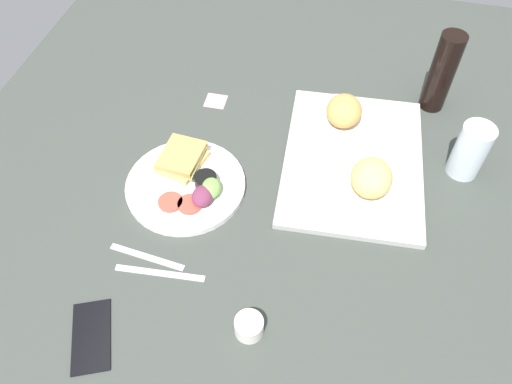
{
  "coord_description": "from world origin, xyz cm",
  "views": [
    {
      "loc": [
        69.85,
        19.44,
        93.33
      ],
      "look_at": [
        2.0,
        3.0,
        4.0
      ],
      "focal_mm": 35.61,
      "sensor_mm": 36.0,
      "label": 1
    }
  ],
  "objects_px": {
    "serving_tray": "(353,160)",
    "drinking_glass": "(470,151)",
    "bread_plate_far": "(371,184)",
    "soda_bottle": "(442,72)",
    "bread_plate_near": "(341,118)",
    "espresso_cup": "(249,326)",
    "plate_with_salad": "(188,181)",
    "fork": "(147,257)",
    "knife": "(160,273)",
    "cell_phone": "(91,336)",
    "sticky_note": "(216,101)"
  },
  "relations": [
    {
      "from": "serving_tray",
      "to": "drinking_glass",
      "type": "height_order",
      "value": "drinking_glass"
    },
    {
      "from": "bread_plate_far",
      "to": "soda_bottle",
      "type": "height_order",
      "value": "soda_bottle"
    },
    {
      "from": "bread_plate_near",
      "to": "drinking_glass",
      "type": "distance_m",
      "value": 0.31
    },
    {
      "from": "serving_tray",
      "to": "espresso_cup",
      "type": "distance_m",
      "value": 0.5
    },
    {
      "from": "bread_plate_far",
      "to": "plate_with_salad",
      "type": "xyz_separation_m",
      "value": [
        0.07,
        -0.41,
        -0.03
      ]
    },
    {
      "from": "bread_plate_far",
      "to": "fork",
      "type": "xyz_separation_m",
      "value": [
        0.27,
        -0.44,
        -0.05
      ]
    },
    {
      "from": "bread_plate_far",
      "to": "knife",
      "type": "relative_size",
      "value": 1.02
    },
    {
      "from": "bread_plate_far",
      "to": "cell_phone",
      "type": "xyz_separation_m",
      "value": [
        0.46,
        -0.48,
        -0.04
      ]
    },
    {
      "from": "soda_bottle",
      "to": "espresso_cup",
      "type": "bearing_deg",
      "value": -23.6
    },
    {
      "from": "bread_plate_far",
      "to": "serving_tray",
      "type": "bearing_deg",
      "value": -154.41
    },
    {
      "from": "soda_bottle",
      "to": "cell_phone",
      "type": "distance_m",
      "value": 1.02
    },
    {
      "from": "drinking_glass",
      "to": "espresso_cup",
      "type": "distance_m",
      "value": 0.65
    },
    {
      "from": "fork",
      "to": "sticky_note",
      "type": "bearing_deg",
      "value": 95.16
    },
    {
      "from": "serving_tray",
      "to": "cell_phone",
      "type": "height_order",
      "value": "serving_tray"
    },
    {
      "from": "fork",
      "to": "sticky_note",
      "type": "height_order",
      "value": "fork"
    },
    {
      "from": "sticky_note",
      "to": "espresso_cup",
      "type": "bearing_deg",
      "value": 22.02
    },
    {
      "from": "bread_plate_far",
      "to": "cell_phone",
      "type": "bearing_deg",
      "value": -45.95
    },
    {
      "from": "serving_tray",
      "to": "bread_plate_near",
      "type": "relative_size",
      "value": 2.07
    },
    {
      "from": "knife",
      "to": "cell_phone",
      "type": "xyz_separation_m",
      "value": [
        0.16,
        -0.08,
        0.0
      ]
    },
    {
      "from": "bread_plate_far",
      "to": "sticky_note",
      "type": "bearing_deg",
      "value": -118.1
    },
    {
      "from": "bread_plate_far",
      "to": "espresso_cup",
      "type": "bearing_deg",
      "value": -26.32
    },
    {
      "from": "drinking_glass",
      "to": "knife",
      "type": "xyz_separation_m",
      "value": [
        0.44,
        -0.61,
        -0.07
      ]
    },
    {
      "from": "plate_with_salad",
      "to": "sticky_note",
      "type": "height_order",
      "value": "plate_with_salad"
    },
    {
      "from": "cell_phone",
      "to": "knife",
      "type": "bearing_deg",
      "value": 129.7
    },
    {
      "from": "drinking_glass",
      "to": "knife",
      "type": "distance_m",
      "value": 0.75
    },
    {
      "from": "drinking_glass",
      "to": "cell_phone",
      "type": "distance_m",
      "value": 0.91
    },
    {
      "from": "plate_with_salad",
      "to": "serving_tray",
      "type": "bearing_deg",
      "value": 113.99
    },
    {
      "from": "knife",
      "to": "sticky_note",
      "type": "xyz_separation_m",
      "value": [
        -0.53,
        -0.04,
        -0.0
      ]
    },
    {
      "from": "fork",
      "to": "bread_plate_near",
      "type": "bearing_deg",
      "value": 59.43
    },
    {
      "from": "knife",
      "to": "cell_phone",
      "type": "distance_m",
      "value": 0.18
    },
    {
      "from": "plate_with_salad",
      "to": "soda_bottle",
      "type": "xyz_separation_m",
      "value": [
        -0.42,
        0.55,
        0.09
      ]
    },
    {
      "from": "plate_with_salad",
      "to": "espresso_cup",
      "type": "bearing_deg",
      "value": 35.78
    },
    {
      "from": "drinking_glass",
      "to": "plate_with_salad",
      "type": "bearing_deg",
      "value": -72.19
    },
    {
      "from": "serving_tray",
      "to": "sticky_note",
      "type": "relative_size",
      "value": 8.04
    },
    {
      "from": "fork",
      "to": "soda_bottle",
      "type": "bearing_deg",
      "value": 53.15
    },
    {
      "from": "serving_tray",
      "to": "bread_plate_near",
      "type": "xyz_separation_m",
      "value": [
        -0.1,
        -0.05,
        0.04
      ]
    },
    {
      "from": "sticky_note",
      "to": "bread_plate_near",
      "type": "bearing_deg",
      "value": 84.76
    },
    {
      "from": "drinking_glass",
      "to": "sticky_note",
      "type": "distance_m",
      "value": 0.66
    },
    {
      "from": "plate_with_salad",
      "to": "drinking_glass",
      "type": "distance_m",
      "value": 0.66
    },
    {
      "from": "soda_bottle",
      "to": "drinking_glass",
      "type": "bearing_deg",
      "value": 19.66
    },
    {
      "from": "knife",
      "to": "drinking_glass",
      "type": "bearing_deg",
      "value": 30.46
    },
    {
      "from": "bread_plate_far",
      "to": "sticky_note",
      "type": "distance_m",
      "value": 0.5
    },
    {
      "from": "bread_plate_near",
      "to": "knife",
      "type": "bearing_deg",
      "value": -31.15
    },
    {
      "from": "serving_tray",
      "to": "knife",
      "type": "relative_size",
      "value": 2.37
    },
    {
      "from": "bread_plate_far",
      "to": "cell_phone",
      "type": "height_order",
      "value": "bread_plate_far"
    },
    {
      "from": "knife",
      "to": "cell_phone",
      "type": "bearing_deg",
      "value": -121.82
    },
    {
      "from": "bread_plate_far",
      "to": "sticky_note",
      "type": "height_order",
      "value": "bread_plate_far"
    },
    {
      "from": "bread_plate_far",
      "to": "knife",
      "type": "distance_m",
      "value": 0.5
    },
    {
      "from": "drinking_glass",
      "to": "fork",
      "type": "distance_m",
      "value": 0.77
    },
    {
      "from": "espresso_cup",
      "to": "fork",
      "type": "height_order",
      "value": "espresso_cup"
    }
  ]
}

